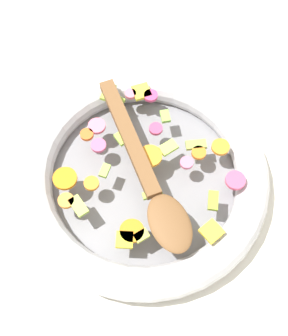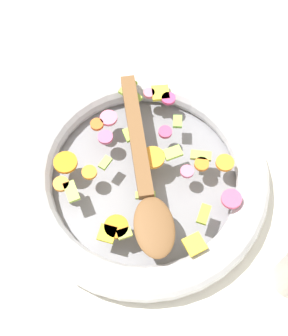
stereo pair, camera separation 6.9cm
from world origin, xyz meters
name	(u,v)px [view 1 (the left image)]	position (x,y,z in m)	size (l,w,h in m)	color
ground_plane	(144,182)	(0.00, 0.00, 0.00)	(4.00, 4.00, 0.00)	silver
skillet	(144,176)	(0.00, 0.00, 0.02)	(0.38, 0.38, 0.05)	slate
chopped_vegetables	(142,163)	(-0.01, 0.00, 0.05)	(0.31, 0.27, 0.01)	orange
wooden_spoon	(151,179)	(0.03, 0.00, 0.06)	(0.30, 0.06, 0.01)	brown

